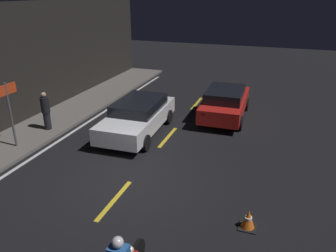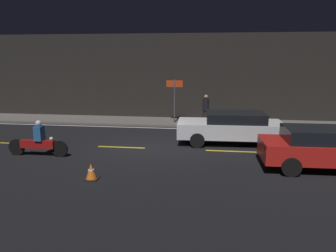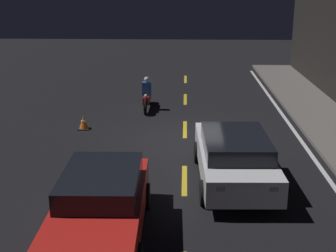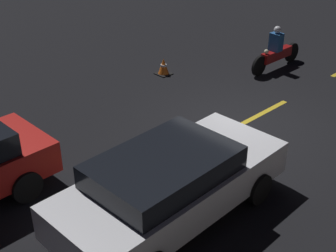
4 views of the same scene
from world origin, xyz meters
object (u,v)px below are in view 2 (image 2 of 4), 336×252
(traffic_cone_near, at_px, (91,172))
(shop_sign, at_px, (174,92))
(taxi_red, at_px, (325,147))
(motorcycle, at_px, (38,142))
(sedan_white, at_px, (231,127))
(pedestrian, at_px, (206,109))

(traffic_cone_near, height_order, shop_sign, shop_sign)
(taxi_red, relative_size, traffic_cone_near, 8.45)
(motorcycle, bearing_deg, traffic_cone_near, -35.58)
(sedan_white, bearing_deg, traffic_cone_near, 46.08)
(taxi_red, height_order, motorcycle, taxi_red)
(traffic_cone_near, bearing_deg, taxi_red, 14.79)
(sedan_white, distance_m, taxi_red, 4.19)
(sedan_white, relative_size, traffic_cone_near, 9.05)
(shop_sign, bearing_deg, traffic_cone_near, -100.46)
(taxi_red, relative_size, shop_sign, 1.77)
(motorcycle, xyz_separation_m, traffic_cone_near, (2.87, -2.07, -0.31))
(motorcycle, relative_size, pedestrian, 1.49)
(shop_sign, bearing_deg, motorcycle, -124.29)
(sedan_white, bearing_deg, pedestrian, -73.80)
(shop_sign, bearing_deg, pedestrian, -2.35)
(pedestrian, bearing_deg, sedan_white, -71.90)
(traffic_cone_near, bearing_deg, motorcycle, 144.12)
(shop_sign, bearing_deg, sedan_white, -51.60)
(taxi_red, relative_size, pedestrian, 2.68)
(taxi_red, height_order, shop_sign, shop_sign)
(sedan_white, xyz_separation_m, traffic_cone_near, (-4.48, -4.97, -0.50))
(taxi_red, bearing_deg, pedestrian, 120.27)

